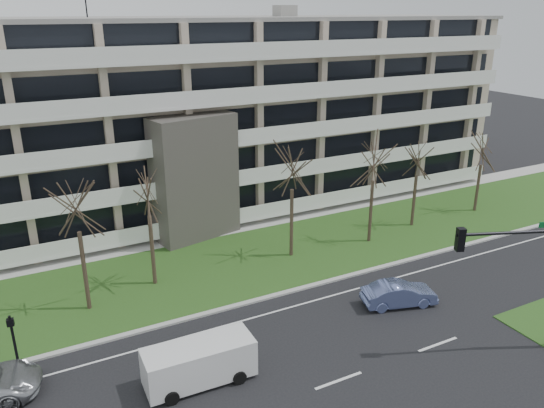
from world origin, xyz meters
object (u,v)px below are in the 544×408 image
traffic_signal (528,270)px  pedestrian_signal (14,338)px  white_van (201,360)px  blue_sedan (399,294)px

traffic_signal → pedestrian_signal: 23.76m
traffic_signal → pedestrian_signal: traffic_signal is taller
white_van → traffic_signal: size_ratio=0.74×
white_van → pedestrian_signal: 8.42m
traffic_signal → pedestrian_signal: bearing=179.0°
blue_sedan → pedestrian_signal: pedestrian_signal is taller
pedestrian_signal → traffic_signal: bearing=-15.0°
blue_sedan → white_van: 12.31m
blue_sedan → white_van: size_ratio=0.84×
white_van → traffic_signal: bearing=-16.7°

